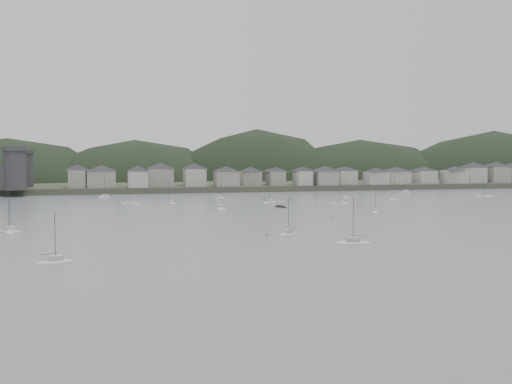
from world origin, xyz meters
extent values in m
plane|color=slate|center=(0.00, 0.00, 0.00)|extent=(900.00, 900.00, 0.00)
cube|color=#383D2D|center=(0.00, 295.00, 1.50)|extent=(900.00, 250.00, 3.00)
ellipsoid|color=black|center=(-110.87, 271.94, -10.14)|extent=(138.98, 92.48, 81.13)
ellipsoid|color=black|center=(-32.30, 272.87, -9.97)|extent=(132.08, 90.41, 79.74)
ellipsoid|color=black|center=(50.65, 272.93, -12.68)|extent=(133.88, 88.37, 101.41)
ellipsoid|color=black|center=(125.95, 267.91, -10.32)|extent=(165.81, 81.78, 82.55)
ellipsoid|color=black|center=(234.44, 265.57, -12.82)|extent=(177.60, 96.61, 102.57)
cylinder|color=#313134|center=(-92.00, 166.00, 12.00)|extent=(10.00, 10.00, 18.00)
cylinder|color=#313134|center=(-92.00, 194.00, 11.50)|extent=(10.00, 10.00, 17.00)
cube|color=#313134|center=(-92.00, 180.00, 9.00)|extent=(3.50, 30.00, 12.00)
cube|color=gray|center=(-65.00, 181.96, 7.29)|extent=(8.34, 12.91, 8.59)
pyramid|color=#27272C|center=(-65.00, 181.96, 13.09)|extent=(15.78, 15.78, 3.01)
cube|color=gray|center=(-53.32, 181.32, 7.18)|extent=(13.68, 13.35, 8.36)
pyramid|color=#27272C|center=(-53.32, 181.32, 12.82)|extent=(20.07, 20.07, 2.93)
cube|color=#B7B5AB|center=(-35.57, 176.02, 7.04)|extent=(9.78, 10.20, 8.08)
pyramid|color=#27272C|center=(-35.57, 176.02, 12.49)|extent=(14.83, 14.83, 2.83)
cube|color=gray|center=(-23.51, 185.65, 7.55)|extent=(12.59, 13.33, 9.09)
pyramid|color=#27272C|center=(-23.51, 185.65, 13.68)|extent=(19.24, 19.24, 3.18)
cube|color=#B7B5AB|center=(-5.75, 184.10, 7.43)|extent=(10.74, 12.17, 8.87)
pyramid|color=#27272C|center=(-5.75, 184.10, 13.42)|extent=(17.01, 17.01, 3.10)
cube|color=gray|center=(9.92, 177.53, 6.85)|extent=(11.63, 12.09, 7.69)
pyramid|color=#27272C|center=(9.92, 177.53, 12.04)|extent=(17.61, 17.61, 2.69)
cube|color=gray|center=(25.25, 186.19, 6.72)|extent=(10.37, 9.35, 7.44)
pyramid|color=#27272C|center=(25.25, 186.19, 11.74)|extent=(14.65, 14.65, 2.60)
cube|color=gray|center=(38.63, 183.79, 6.61)|extent=(8.24, 12.20, 7.22)
pyramid|color=#27272C|center=(38.63, 183.79, 11.48)|extent=(15.17, 15.17, 2.53)
cube|color=#B7B5AB|center=(52.50, 178.55, 6.73)|extent=(8.06, 10.91, 7.46)
pyramid|color=#27272C|center=(52.50, 178.55, 11.77)|extent=(14.08, 14.08, 2.61)
cube|color=gray|center=(64.81, 177.06, 6.83)|extent=(11.73, 11.78, 7.66)
pyramid|color=#27272C|center=(64.81, 177.06, 12.00)|extent=(17.46, 17.46, 2.68)
cube|color=#B7B5AB|center=(80.64, 186.91, 6.67)|extent=(10.19, 13.02, 7.33)
pyramid|color=#27272C|center=(80.64, 186.91, 11.62)|extent=(17.23, 17.23, 2.57)
cube|color=#B7B5AB|center=(95.55, 178.06, 6.44)|extent=(11.70, 9.81, 6.88)
pyramid|color=#27272C|center=(95.55, 178.06, 11.08)|extent=(15.97, 15.97, 2.41)
cube|color=#B7B5AB|center=(112.40, 186.91, 6.50)|extent=(12.83, 12.48, 7.00)
pyramid|color=#27272C|center=(112.40, 186.91, 11.22)|extent=(18.79, 18.79, 2.45)
cube|color=#B7B5AB|center=(130.73, 187.42, 6.48)|extent=(11.07, 13.50, 6.97)
pyramid|color=#27272C|center=(130.73, 187.42, 11.19)|extent=(18.25, 18.25, 2.44)
cube|color=#B7B5AB|center=(146.02, 179.72, 6.67)|extent=(13.75, 9.12, 7.34)
pyramid|color=#27272C|center=(146.02, 179.72, 11.62)|extent=(16.97, 16.97, 2.57)
cube|color=#B7B5AB|center=(162.92, 185.95, 7.53)|extent=(11.37, 11.57, 9.05)
pyramid|color=#27272C|center=(162.92, 185.95, 13.63)|extent=(17.03, 17.03, 3.17)
cube|color=gray|center=(177.85, 185.32, 7.54)|extent=(12.07, 13.43, 9.09)
pyramid|color=#27272C|center=(177.85, 185.32, 13.68)|extent=(18.93, 18.93, 3.18)
ellipsoid|color=silver|center=(37.59, 89.32, 0.05)|extent=(7.36, 6.95, 1.54)
cube|color=beige|center=(37.59, 89.32, 1.12)|extent=(3.13, 3.05, 0.70)
cylinder|color=#3F3F42|center=(37.59, 89.32, 5.00)|extent=(0.12, 0.12, 9.60)
cylinder|color=#3F3F42|center=(38.62, 90.24, 1.67)|extent=(2.64, 2.38, 0.10)
ellipsoid|color=silver|center=(11.78, 99.77, 0.05)|extent=(7.41, 4.79, 1.42)
cube|color=beige|center=(11.78, 99.77, 1.06)|extent=(2.88, 2.38, 0.70)
cylinder|color=#3F3F42|center=(11.78, 99.77, 4.62)|extent=(0.12, 0.12, 8.85)
cylinder|color=#3F3F42|center=(10.60, 100.26, 1.61)|extent=(2.98, 1.30, 0.10)
ellipsoid|color=silver|center=(-42.19, 110.28, 0.05)|extent=(7.39, 3.49, 1.42)
cube|color=beige|center=(-42.19, 110.28, 1.06)|extent=(2.72, 1.97, 0.70)
cylinder|color=#3F3F42|center=(-42.19, 110.28, 4.64)|extent=(0.12, 0.12, 8.87)
cylinder|color=#3F3F42|center=(-43.45, 110.05, 1.61)|extent=(3.16, 0.66, 0.10)
ellipsoid|color=silver|center=(98.83, 150.00, 0.05)|extent=(3.44, 6.59, 1.26)
cube|color=beige|center=(98.83, 150.00, 0.98)|extent=(1.86, 2.47, 0.70)
cylinder|color=#3F3F42|center=(98.83, 150.00, 4.13)|extent=(0.12, 0.12, 7.87)
cylinder|color=#3F3F42|center=(98.56, 148.90, 1.53)|extent=(0.76, 2.78, 0.10)
ellipsoid|color=silver|center=(-0.86, -11.75, 0.05)|extent=(8.32, 4.54, 1.59)
cube|color=beige|center=(-0.86, -11.75, 1.14)|extent=(3.14, 2.42, 0.70)
cylinder|color=#3F3F42|center=(-0.86, -11.75, 5.16)|extent=(0.12, 0.12, 9.91)
cylinder|color=#3F3F42|center=(0.52, -11.37, 1.69)|extent=(3.47, 1.04, 0.10)
ellipsoid|color=silver|center=(118.48, 112.72, 0.05)|extent=(7.82, 7.03, 1.60)
cube|color=beige|center=(118.48, 112.72, 1.15)|extent=(3.28, 3.13, 0.70)
cylinder|color=#3F3F42|center=(118.48, 112.72, 5.20)|extent=(0.12, 0.12, 10.00)
cylinder|color=#3F3F42|center=(117.36, 111.81, 1.70)|extent=(2.86, 2.35, 0.10)
ellipsoid|color=silver|center=(-12.13, 75.78, 0.05)|extent=(5.87, 10.58, 2.02)
cube|color=beige|center=(-12.13, 75.78, 1.36)|extent=(3.10, 4.00, 0.70)
cylinder|color=#3F3F42|center=(-12.13, 75.78, 6.50)|extent=(0.12, 0.12, 12.60)
cylinder|color=#3F3F42|center=(-11.63, 74.04, 1.91)|extent=(1.34, 4.39, 0.10)
ellipsoid|color=silver|center=(-27.18, 105.22, 0.05)|extent=(5.62, 8.23, 1.58)
cube|color=beige|center=(-27.18, 105.22, 1.14)|extent=(2.74, 3.24, 0.70)
cylinder|color=#3F3F42|center=(-27.18, 105.22, 5.14)|extent=(0.12, 0.12, 9.88)
cylinder|color=#3F3F42|center=(-27.78, 103.93, 1.69)|extent=(1.59, 3.27, 0.10)
ellipsoid|color=silver|center=(-74.31, 26.22, 0.05)|extent=(4.67, 8.99, 1.72)
cube|color=beige|center=(-74.31, 26.22, 1.21)|extent=(2.54, 3.36, 0.70)
cylinder|color=#3F3F42|center=(-74.31, 26.22, 5.57)|extent=(0.12, 0.12, 10.73)
cylinder|color=#3F3F42|center=(-74.67, 24.72, 1.76)|extent=(0.99, 3.78, 0.10)
ellipsoid|color=silver|center=(-9.65, 5.92, 0.05)|extent=(6.93, 5.86, 1.39)
cube|color=beige|center=(-9.65, 5.92, 1.04)|extent=(2.87, 2.66, 0.70)
cylinder|color=#3F3F42|center=(-9.65, 5.92, 4.54)|extent=(0.12, 0.12, 8.68)
cylinder|color=#3F3F42|center=(-8.64, 5.19, 1.59)|extent=(2.59, 1.91, 0.10)
ellipsoid|color=silver|center=(52.04, 117.25, 0.05)|extent=(5.99, 6.46, 1.34)
cube|color=beige|center=(52.04, 117.25, 1.02)|extent=(2.64, 2.73, 0.70)
cylinder|color=#3F3F42|center=(52.04, 117.25, 4.38)|extent=(0.12, 0.12, 8.36)
cylinder|color=#3F3F42|center=(51.25, 118.16, 1.57)|extent=(2.04, 2.34, 0.10)
ellipsoid|color=silver|center=(-60.00, -20.00, 0.05)|extent=(7.16, 4.51, 1.37)
cube|color=beige|center=(-60.00, -20.00, 1.03)|extent=(2.77, 2.27, 0.70)
cylinder|color=#3F3F42|center=(-60.00, -20.00, 4.47)|extent=(0.12, 0.12, 8.54)
cylinder|color=#3F3F42|center=(-61.14, -19.56, 1.58)|extent=(2.90, 1.20, 0.10)
ellipsoid|color=silver|center=(68.74, 104.43, 0.05)|extent=(8.78, 8.43, 1.85)
cube|color=beige|center=(68.74, 104.43, 1.27)|extent=(3.75, 3.68, 0.70)
cylinder|color=#3F3F42|center=(68.74, 104.43, 5.97)|extent=(0.12, 0.12, 11.54)
cylinder|color=#3F3F42|center=(67.52, 105.55, 1.82)|extent=(3.12, 2.89, 0.10)
ellipsoid|color=silver|center=(-51.83, 150.00, 0.05)|extent=(6.76, 6.70, 1.44)
cube|color=beige|center=(-51.83, 150.00, 1.07)|extent=(2.91, 2.90, 0.70)
cylinder|color=#3F3F42|center=(-51.83, 150.00, 4.71)|extent=(0.12, 0.12, 9.02)
cylinder|color=#3F3F42|center=(-50.90, 149.09, 1.62)|extent=(2.38, 2.35, 0.10)
ellipsoid|color=silver|center=(-74.10, 27.35, 0.05)|extent=(6.46, 4.76, 1.25)
cube|color=beige|center=(-74.10, 27.35, 0.98)|extent=(2.59, 2.26, 0.70)
cylinder|color=#3F3F42|center=(-74.10, 27.35, 4.12)|extent=(0.12, 0.12, 7.84)
cylinder|color=#3F3F42|center=(-75.09, 26.81, 1.53)|extent=(2.52, 1.44, 0.10)
ellipsoid|color=silver|center=(-2.17, 132.57, 0.05)|extent=(4.80, 8.68, 1.65)
cube|color=beige|center=(-2.17, 132.57, 1.18)|extent=(2.54, 3.28, 0.70)
cylinder|color=#3F3F42|center=(-2.17, 132.57, 5.37)|extent=(0.12, 0.12, 10.34)
cylinder|color=#3F3F42|center=(-1.77, 134.00, 1.73)|extent=(1.11, 3.61, 0.10)
ellipsoid|color=silver|center=(34.60, 51.31, 0.05)|extent=(5.66, 7.23, 1.42)
cube|color=beige|center=(34.60, 51.31, 1.06)|extent=(2.63, 2.93, 0.70)
cylinder|color=#3F3F42|center=(34.60, 51.31, 4.64)|extent=(0.12, 0.12, 8.87)
cylinder|color=#3F3F42|center=(35.27, 50.23, 1.61)|extent=(1.76, 2.77, 0.10)
ellipsoid|color=black|center=(10.48, 79.94, 0.05)|extent=(4.49, 7.71, 1.60)
cube|color=beige|center=(10.48, 79.94, 1.50)|extent=(2.55, 2.65, 1.40)
cylinder|color=#3F3F42|center=(10.48, 79.94, 2.40)|extent=(0.10, 0.10, 1.20)
sphere|color=#B87C3D|center=(87.85, 56.26, 0.15)|extent=(0.70, 0.70, 0.70)
sphere|color=#B87C3D|center=(14.33, 38.87, 0.15)|extent=(0.70, 0.70, 0.70)
sphere|color=#B87C3D|center=(-14.73, 6.67, 0.15)|extent=(0.70, 0.70, 0.70)
sphere|color=#B87C3D|center=(-66.63, 107.19, 0.15)|extent=(0.70, 0.70, 0.70)
sphere|color=#B87C3D|center=(-27.74, 78.20, 0.15)|extent=(0.70, 0.70, 0.70)
sphere|color=#B87C3D|center=(66.41, 103.40, 0.15)|extent=(0.70, 0.70, 0.70)
camera|label=1|loc=(-51.39, -127.39, 18.50)|focal=41.69mm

